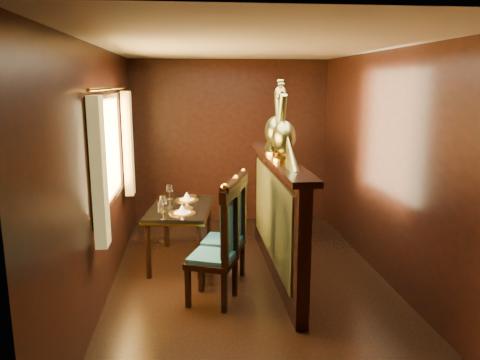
{
  "coord_description": "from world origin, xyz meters",
  "views": [
    {
      "loc": [
        -0.62,
        -4.68,
        2.15
      ],
      "look_at": [
        -0.1,
        0.21,
        1.13
      ],
      "focal_mm": 35.0,
      "sensor_mm": 36.0,
      "label": 1
    }
  ],
  "objects_px": {
    "chair_right": "(233,225)",
    "chair_left": "(223,240)",
    "peacock_left": "(284,123)",
    "peacock_right": "(276,118)",
    "dining_table": "(181,212)"
  },
  "relations": [
    {
      "from": "chair_left",
      "to": "peacock_left",
      "type": "relative_size",
      "value": 1.59
    },
    {
      "from": "peacock_right",
      "to": "chair_right",
      "type": "bearing_deg",
      "value": -150.34
    },
    {
      "from": "chair_right",
      "to": "chair_left",
      "type": "bearing_deg",
      "value": -87.44
    },
    {
      "from": "dining_table",
      "to": "chair_right",
      "type": "relative_size",
      "value": 1.02
    },
    {
      "from": "chair_left",
      "to": "peacock_right",
      "type": "bearing_deg",
      "value": 71.71
    },
    {
      "from": "dining_table",
      "to": "peacock_left",
      "type": "relative_size",
      "value": 1.6
    },
    {
      "from": "chair_right",
      "to": "peacock_right",
      "type": "relative_size",
      "value": 1.5
    },
    {
      "from": "chair_left",
      "to": "dining_table",
      "type": "bearing_deg",
      "value": 131.74
    },
    {
      "from": "chair_left",
      "to": "peacock_right",
      "type": "relative_size",
      "value": 1.53
    },
    {
      "from": "dining_table",
      "to": "chair_left",
      "type": "bearing_deg",
      "value": -61.39
    },
    {
      "from": "chair_left",
      "to": "chair_right",
      "type": "height_order",
      "value": "chair_left"
    },
    {
      "from": "chair_left",
      "to": "peacock_left",
      "type": "height_order",
      "value": "peacock_left"
    },
    {
      "from": "dining_table",
      "to": "peacock_left",
      "type": "distance_m",
      "value": 1.77
    },
    {
      "from": "peacock_left",
      "to": "peacock_right",
      "type": "bearing_deg",
      "value": 90.0
    },
    {
      "from": "chair_left",
      "to": "chair_right",
      "type": "xyz_separation_m",
      "value": [
        0.14,
        0.49,
        -0.01
      ]
    }
  ]
}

